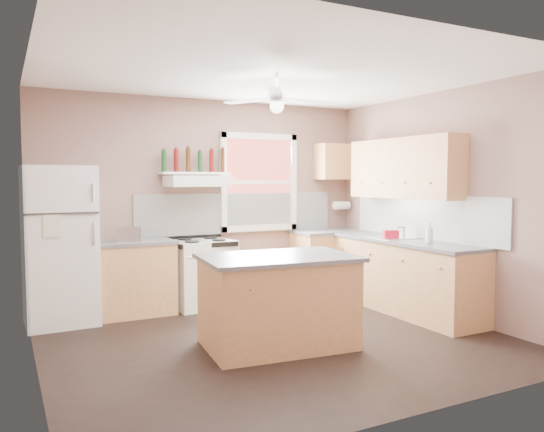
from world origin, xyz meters
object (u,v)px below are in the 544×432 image
toaster (130,234)px  cart (271,277)px  refrigerator (60,245)px  stove (202,273)px  island (278,303)px

toaster → cart: bearing=20.3°
refrigerator → stove: (1.70, 0.04, -0.47)m
toaster → refrigerator: bearing=-167.2°
refrigerator → island: refrigerator is taller
toaster → island: size_ratio=0.20×
refrigerator → stove: refrigerator is taller
toaster → cart: size_ratio=0.49×
island → stove: bearing=98.8°
refrigerator → island: (1.81, -1.86, -0.47)m
cart → toaster: bearing=-165.9°
toaster → stove: 1.09m
refrigerator → stove: bearing=-0.1°
refrigerator → island: 2.64m
toaster → stove: toaster is taller
toaster → stove: (0.93, 0.08, -0.56)m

